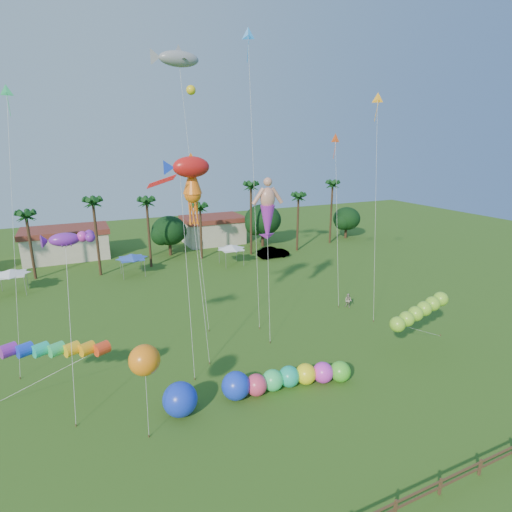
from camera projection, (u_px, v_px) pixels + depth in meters
name	position (u px, v px, depth m)	size (l,w,h in m)	color
ground	(324.00, 437.00, 24.56)	(160.00, 160.00, 0.00)	#285116
tree_line	(187.00, 229.00, 63.23)	(69.46, 8.91, 11.00)	#3A2819
buildings_row	(139.00, 239.00, 66.41)	(35.00, 7.00, 4.00)	beige
tent_row	(132.00, 257.00, 53.10)	(31.00, 4.00, 0.60)	white
fence	(396.00, 506.00, 19.15)	(36.12, 0.12, 1.00)	brown
car_b	(273.00, 252.00, 62.68)	(1.73, 4.97, 1.64)	#4C4C54
spectator_b	(348.00, 301.00, 43.61)	(0.77, 0.60, 1.58)	#9F9384
caterpillar_inflatable	(283.00, 379.00, 29.09)	(9.91, 3.24, 2.02)	#EB3D66
blue_ball	(180.00, 399.00, 26.28)	(2.30, 2.30, 2.30)	blue
rainbow_tube	(76.00, 354.00, 27.40)	(8.75, 3.24, 3.94)	#F8411B
green_worm	(398.00, 324.00, 32.28)	(10.50, 4.00, 4.04)	#86D12E
orange_ball_kite	(144.00, 360.00, 23.15)	(2.11, 2.11, 6.20)	orange
merman_kite	(268.00, 213.00, 37.38)	(3.00, 5.13, 13.87)	tan
fish_kite	(191.00, 167.00, 30.92)	(4.57, 5.84, 16.53)	red
shark_kite	(179.00, 59.00, 37.60)	(5.41, 8.55, 25.96)	gray
squid_kite	(193.00, 195.00, 32.08)	(1.55, 4.32, 15.58)	orange
lobster_kite	(65.00, 240.00, 25.96)	(3.61, 5.16, 12.00)	purple
delta_kite_red	(336.00, 142.00, 44.03)	(2.59, 5.07, 18.45)	#FF561C
delta_kite_yellow	(378.00, 104.00, 37.60)	(1.53, 3.62, 21.99)	#FFA41A
delta_kite_green	(7.00, 100.00, 29.62)	(2.25, 4.94, 21.60)	#35E483
delta_kite_blue	(248.00, 41.00, 35.30)	(1.35, 4.46, 27.26)	blue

